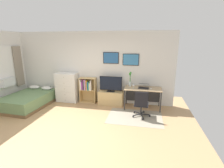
{
  "coord_description": "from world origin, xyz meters",
  "views": [
    {
      "loc": [
        2.01,
        -3.65,
        2.33
      ],
      "look_at": [
        0.95,
        1.5,
        0.98
      ],
      "focal_mm": 26.56,
      "sensor_mm": 36.0,
      "label": 1
    }
  ],
  "objects_px": {
    "computer_mouse": "(151,89)",
    "wine_glass": "(134,85)",
    "bookshelf": "(87,88)",
    "office_chair": "(141,104)",
    "television": "(111,84)",
    "desk": "(143,91)",
    "dresser": "(67,87)",
    "bamboo_vase": "(130,79)",
    "tv_stand": "(111,98)",
    "bed": "(29,100)",
    "laptop": "(144,86)"
  },
  "relations": [
    {
      "from": "desk",
      "to": "laptop",
      "type": "xyz_separation_m",
      "value": [
        0.02,
        -0.02,
        0.19
      ]
    },
    {
      "from": "bookshelf",
      "to": "office_chair",
      "type": "relative_size",
      "value": 1.14
    },
    {
      "from": "dresser",
      "to": "bamboo_vase",
      "type": "bearing_deg",
      "value": 1.92
    },
    {
      "from": "office_chair",
      "to": "laptop",
      "type": "relative_size",
      "value": 2.05
    },
    {
      "from": "television",
      "to": "desk",
      "type": "xyz_separation_m",
      "value": [
        1.18,
        -0.02,
        -0.19
      ]
    },
    {
      "from": "desk",
      "to": "television",
      "type": "bearing_deg",
      "value": 179.1
    },
    {
      "from": "tv_stand",
      "to": "bamboo_vase",
      "type": "height_order",
      "value": "bamboo_vase"
    },
    {
      "from": "laptop",
      "to": "bamboo_vase",
      "type": "bearing_deg",
      "value": 169.97
    },
    {
      "from": "bed",
      "to": "desk",
      "type": "bearing_deg",
      "value": 12.07
    },
    {
      "from": "television",
      "to": "computer_mouse",
      "type": "height_order",
      "value": "television"
    },
    {
      "from": "desk",
      "to": "tv_stand",
      "type": "bearing_deg",
      "value": 178.02
    },
    {
      "from": "bamboo_vase",
      "to": "dresser",
      "type": "bearing_deg",
      "value": -178.08
    },
    {
      "from": "tv_stand",
      "to": "bed",
      "type": "bearing_deg",
      "value": -165.42
    },
    {
      "from": "dresser",
      "to": "desk",
      "type": "distance_m",
      "value": 2.94
    },
    {
      "from": "bookshelf",
      "to": "desk",
      "type": "xyz_separation_m",
      "value": [
        2.13,
        -0.08,
        0.02
      ]
    },
    {
      "from": "television",
      "to": "computer_mouse",
      "type": "xyz_separation_m",
      "value": [
        1.45,
        -0.18,
        -0.05
      ]
    },
    {
      "from": "television",
      "to": "office_chair",
      "type": "height_order",
      "value": "television"
    },
    {
      "from": "dresser",
      "to": "bookshelf",
      "type": "xyz_separation_m",
      "value": [
        0.81,
        0.06,
        0.02
      ]
    },
    {
      "from": "tv_stand",
      "to": "bookshelf",
      "type": "bearing_deg",
      "value": 177.45
    },
    {
      "from": "wine_glass",
      "to": "bookshelf",
      "type": "bearing_deg",
      "value": 172.15
    },
    {
      "from": "television",
      "to": "wine_glass",
      "type": "bearing_deg",
      "value": -12.22
    },
    {
      "from": "bamboo_vase",
      "to": "wine_glass",
      "type": "relative_size",
      "value": 2.95
    },
    {
      "from": "television",
      "to": "bamboo_vase",
      "type": "xyz_separation_m",
      "value": [
        0.7,
        0.09,
        0.19
      ]
    },
    {
      "from": "office_chair",
      "to": "desk",
      "type": "bearing_deg",
      "value": 90.01
    },
    {
      "from": "desk",
      "to": "office_chair",
      "type": "bearing_deg",
      "value": -91.42
    },
    {
      "from": "bookshelf",
      "to": "desk",
      "type": "height_order",
      "value": "bookshelf"
    },
    {
      "from": "computer_mouse",
      "to": "wine_glass",
      "type": "bearing_deg",
      "value": -179.98
    },
    {
      "from": "tv_stand",
      "to": "television",
      "type": "bearing_deg",
      "value": -90.0
    },
    {
      "from": "bed",
      "to": "computer_mouse",
      "type": "bearing_deg",
      "value": 9.35
    },
    {
      "from": "dresser",
      "to": "bookshelf",
      "type": "distance_m",
      "value": 0.81
    },
    {
      "from": "office_chair",
      "to": "wine_glass",
      "type": "xyz_separation_m",
      "value": [
        -0.31,
        0.7,
        0.42
      ]
    },
    {
      "from": "bookshelf",
      "to": "desk",
      "type": "bearing_deg",
      "value": -2.24
    },
    {
      "from": "laptop",
      "to": "television",
      "type": "bearing_deg",
      "value": -177.47
    },
    {
      "from": "office_chair",
      "to": "television",
      "type": "bearing_deg",
      "value": 144.03
    },
    {
      "from": "dresser",
      "to": "bamboo_vase",
      "type": "distance_m",
      "value": 2.5
    },
    {
      "from": "computer_mouse",
      "to": "wine_glass",
      "type": "relative_size",
      "value": 0.58
    },
    {
      "from": "tv_stand",
      "to": "wine_glass",
      "type": "distance_m",
      "value": 1.07
    },
    {
      "from": "dresser",
      "to": "tv_stand",
      "type": "distance_m",
      "value": 1.79
    },
    {
      "from": "tv_stand",
      "to": "laptop",
      "type": "bearing_deg",
      "value": -2.93
    },
    {
      "from": "bed",
      "to": "wine_glass",
      "type": "bearing_deg",
      "value": 10.48
    },
    {
      "from": "desk",
      "to": "wine_glass",
      "type": "relative_size",
      "value": 7.09
    },
    {
      "from": "office_chair",
      "to": "bamboo_vase",
      "type": "height_order",
      "value": "bamboo_vase"
    },
    {
      "from": "computer_mouse",
      "to": "wine_glass",
      "type": "height_order",
      "value": "wine_glass"
    },
    {
      "from": "computer_mouse",
      "to": "bamboo_vase",
      "type": "bearing_deg",
      "value": 159.96
    },
    {
      "from": "bed",
      "to": "laptop",
      "type": "xyz_separation_m",
      "value": [
        4.14,
        0.7,
        0.57
      ]
    },
    {
      "from": "television",
      "to": "desk",
      "type": "bearing_deg",
      "value": -0.9
    },
    {
      "from": "tv_stand",
      "to": "computer_mouse",
      "type": "distance_m",
      "value": 1.55
    },
    {
      "from": "dresser",
      "to": "bamboo_vase",
      "type": "relative_size",
      "value": 2.16
    },
    {
      "from": "dresser",
      "to": "office_chair",
      "type": "height_order",
      "value": "dresser"
    },
    {
      "from": "television",
      "to": "office_chair",
      "type": "relative_size",
      "value": 0.97
    }
  ]
}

